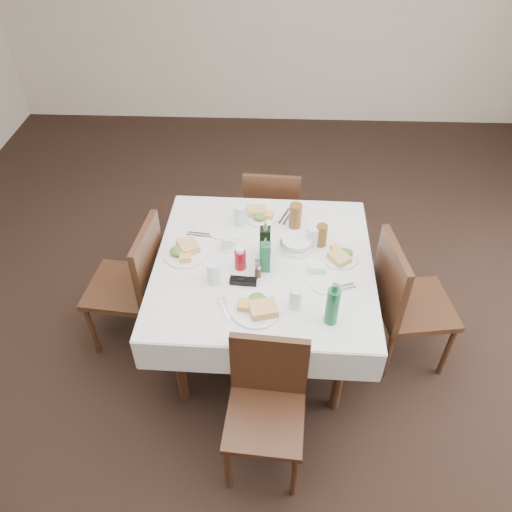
# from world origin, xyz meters

# --- Properties ---
(ground_plane) EXTENTS (7.00, 7.00, 0.00)m
(ground_plane) POSITION_xyz_m (0.00, 0.00, 0.00)
(ground_plane) COLOR black
(room_shell) EXTENTS (6.04, 7.04, 2.80)m
(room_shell) POSITION_xyz_m (0.00, 0.00, 1.71)
(room_shell) COLOR beige
(room_shell) RESTS_ON ground
(dining_table) EXTENTS (1.32, 1.32, 0.76)m
(dining_table) POSITION_xyz_m (-0.05, 0.12, 0.68)
(dining_table) COLOR #33170C
(dining_table) RESTS_ON ground
(chair_north) EXTENTS (0.44, 0.44, 0.87)m
(chair_north) POSITION_xyz_m (-0.02, 0.99, 0.49)
(chair_north) COLOR #33170C
(chair_north) RESTS_ON ground
(chair_south) EXTENTS (0.43, 0.43, 0.85)m
(chair_south) POSITION_xyz_m (-0.01, -0.63, 0.49)
(chair_south) COLOR #33170C
(chair_south) RESTS_ON ground
(chair_east) EXTENTS (0.51, 0.51, 0.95)m
(chair_east) POSITION_xyz_m (0.80, 0.06, 0.54)
(chair_east) COLOR #33170C
(chair_east) RESTS_ON ground
(chair_west) EXTENTS (0.49, 0.49, 0.94)m
(chair_west) POSITION_xyz_m (-0.87, 0.16, 0.54)
(chair_west) COLOR #33170C
(chair_west) RESTS_ON ground
(meal_north) EXTENTS (0.23, 0.23, 0.05)m
(meal_north) POSITION_xyz_m (-0.09, 0.55, 0.78)
(meal_north) COLOR white
(meal_north) RESTS_ON dining_table
(meal_south) EXTENTS (0.28, 0.28, 0.06)m
(meal_south) POSITION_xyz_m (-0.08, -0.27, 0.79)
(meal_south) COLOR white
(meal_south) RESTS_ON dining_table
(meal_east) EXTENTS (0.23, 0.23, 0.05)m
(meal_east) POSITION_xyz_m (0.40, 0.17, 0.78)
(meal_east) COLOR white
(meal_east) RESTS_ON dining_table
(meal_west) EXTENTS (0.26, 0.26, 0.06)m
(meal_west) POSITION_xyz_m (-0.53, 0.17, 0.78)
(meal_west) COLOR white
(meal_west) RESTS_ON dining_table
(side_plate_a) EXTENTS (0.15, 0.15, 0.01)m
(side_plate_a) POSITION_xyz_m (-0.33, 0.38, 0.77)
(side_plate_a) COLOR white
(side_plate_a) RESTS_ON dining_table
(side_plate_b) EXTENTS (0.15, 0.15, 0.01)m
(side_plate_b) POSITION_xyz_m (0.29, -0.07, 0.77)
(side_plate_b) COLOR white
(side_plate_b) RESTS_ON dining_table
(water_n) EXTENTS (0.07, 0.07, 0.14)m
(water_n) POSITION_xyz_m (-0.22, 0.47, 0.83)
(water_n) COLOR silver
(water_n) RESTS_ON dining_table
(water_s) EXTENTS (0.07, 0.07, 0.13)m
(water_s) POSITION_xyz_m (0.13, -0.24, 0.83)
(water_s) COLOR silver
(water_s) RESTS_ON dining_table
(water_e) EXTENTS (0.07, 0.07, 0.13)m
(water_e) POSITION_xyz_m (0.24, 0.28, 0.83)
(water_e) COLOR silver
(water_e) RESTS_ON dining_table
(water_w) EXTENTS (0.07, 0.07, 0.14)m
(water_w) POSITION_xyz_m (-0.33, -0.06, 0.83)
(water_w) COLOR silver
(water_w) RESTS_ON dining_table
(iced_tea_a) EXTENTS (0.08, 0.08, 0.17)m
(iced_tea_a) POSITION_xyz_m (0.14, 0.46, 0.85)
(iced_tea_a) COLOR brown
(iced_tea_a) RESTS_ON dining_table
(iced_tea_b) EXTENTS (0.07, 0.07, 0.14)m
(iced_tea_b) POSITION_xyz_m (0.29, 0.29, 0.83)
(iced_tea_b) COLOR brown
(iced_tea_b) RESTS_ON dining_table
(bread_basket) EXTENTS (0.20, 0.20, 0.07)m
(bread_basket) POSITION_xyz_m (0.14, 0.25, 0.79)
(bread_basket) COLOR silver
(bread_basket) RESTS_ON dining_table
(oil_cruet_dark) EXTENTS (0.06, 0.06, 0.26)m
(oil_cruet_dark) POSITION_xyz_m (-0.05, 0.18, 0.87)
(oil_cruet_dark) COLOR black
(oil_cruet_dark) RESTS_ON dining_table
(oil_cruet_green) EXTENTS (0.06, 0.06, 0.24)m
(oil_cruet_green) POSITION_xyz_m (-0.04, 0.05, 0.87)
(oil_cruet_green) COLOR #146433
(oil_cruet_green) RESTS_ON dining_table
(ketchup_bottle) EXTENTS (0.07, 0.07, 0.15)m
(ketchup_bottle) POSITION_xyz_m (-0.19, 0.06, 0.83)
(ketchup_bottle) COLOR maroon
(ketchup_bottle) RESTS_ON dining_table
(salt_shaker) EXTENTS (0.03, 0.03, 0.08)m
(salt_shaker) POSITION_xyz_m (-0.09, 0.04, 0.80)
(salt_shaker) COLOR white
(salt_shaker) RESTS_ON dining_table
(pepper_shaker) EXTENTS (0.04, 0.04, 0.08)m
(pepper_shaker) POSITION_xyz_m (-0.08, -0.01, 0.80)
(pepper_shaker) COLOR #453123
(pepper_shaker) RESTS_ON dining_table
(coffee_mug) EXTENTS (0.12, 0.11, 0.08)m
(coffee_mug) POSITION_xyz_m (-0.28, 0.23, 0.80)
(coffee_mug) COLOR white
(coffee_mug) RESTS_ON dining_table
(sunglasses) EXTENTS (0.16, 0.06, 0.03)m
(sunglasses) POSITION_xyz_m (-0.16, -0.07, 0.78)
(sunglasses) COLOR black
(sunglasses) RESTS_ON dining_table
(green_bottle) EXTENTS (0.07, 0.07, 0.27)m
(green_bottle) POSITION_xyz_m (0.31, -0.33, 0.88)
(green_bottle) COLOR #146433
(green_bottle) RESTS_ON dining_table
(sugar_caddy) EXTENTS (0.10, 0.06, 0.05)m
(sugar_caddy) POSITION_xyz_m (0.25, 0.04, 0.79)
(sugar_caddy) COLOR white
(sugar_caddy) RESTS_ON dining_table
(cutlery_n) EXTENTS (0.11, 0.19, 0.01)m
(cutlery_n) POSITION_xyz_m (0.08, 0.56, 0.77)
(cutlery_n) COLOR silver
(cutlery_n) RESTS_ON dining_table
(cutlery_s) EXTENTS (0.11, 0.18, 0.01)m
(cutlery_s) POSITION_xyz_m (-0.25, -0.27, 0.77)
(cutlery_s) COLOR silver
(cutlery_s) RESTS_ON dining_table
(cutlery_e) EXTENTS (0.18, 0.10, 0.01)m
(cutlery_e) POSITION_xyz_m (0.38, -0.09, 0.77)
(cutlery_e) COLOR silver
(cutlery_e) RESTS_ON dining_table
(cutlery_w) EXTENTS (0.16, 0.06, 0.01)m
(cutlery_w) POSITION_xyz_m (-0.47, 0.35, 0.77)
(cutlery_w) COLOR silver
(cutlery_w) RESTS_ON dining_table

